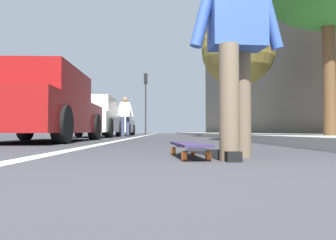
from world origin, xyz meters
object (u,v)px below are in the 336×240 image
object	(u,v)px
skateboard	(189,146)
parked_car_mid	(92,118)
pedestrian_distant	(125,114)
traffic_light	(146,93)
parked_car_near	(40,107)
street_tree_mid	(238,50)
parked_car_far	(115,123)
skater_person	(236,33)

from	to	relation	value
skateboard	parked_car_mid	size ratio (longest dim) A/B	0.20
pedestrian_distant	traffic_light	bearing A→B (deg)	-0.92
parked_car_near	street_tree_mid	world-z (taller)	street_tree_mid
parked_car_mid	parked_car_near	bearing A→B (deg)	-178.65
skateboard	street_tree_mid	bearing A→B (deg)	-14.88
parked_car_far	street_tree_mid	distance (m)	8.48
skateboard	street_tree_mid	xyz separation A→B (m)	(10.02, -2.66, 3.25)
parked_car_far	street_tree_mid	world-z (taller)	street_tree_mid
traffic_light	street_tree_mid	bearing A→B (deg)	-162.28
skateboard	pedestrian_distant	size ratio (longest dim) A/B	0.51
skater_person	pedestrian_distant	bearing A→B (deg)	10.66
skateboard	parked_car_mid	xyz separation A→B (m)	(10.04, 2.92, 0.63)
parked_car_mid	street_tree_mid	world-z (taller)	street_tree_mid
skater_person	pedestrian_distant	xyz separation A→B (m)	(11.46, 2.16, 0.02)
skater_person	parked_car_far	world-z (taller)	skater_person
skater_person	parked_car_mid	bearing A→B (deg)	17.75
parked_car_far	traffic_light	world-z (taller)	traffic_light
parked_car_far	traffic_light	distance (m)	8.08
skateboard	parked_car_mid	bearing A→B (deg)	16.20
parked_car_near	street_tree_mid	xyz separation A→B (m)	(5.68, -5.45, 2.63)
parked_car_far	parked_car_near	bearing A→B (deg)	-179.48
parked_car_mid	traffic_light	xyz separation A→B (m)	(13.38, -1.30, 2.56)
street_tree_mid	skateboard	bearing A→B (deg)	165.12
street_tree_mid	parked_car_far	bearing A→B (deg)	43.53
parked_car_mid	pedestrian_distant	size ratio (longest dim) A/B	2.55
street_tree_mid	pedestrian_distant	distance (m)	5.23
skateboard	parked_car_far	bearing A→B (deg)	10.31
skater_person	parked_car_near	xyz separation A→B (m)	(4.50, 3.13, -0.22)
pedestrian_distant	parked_car_near	bearing A→B (deg)	172.06
parked_car_near	traffic_light	world-z (taller)	traffic_light
parked_car_far	pedestrian_distant	bearing A→B (deg)	-166.72
parked_car_far	pedestrian_distant	size ratio (longest dim) A/B	2.46
parked_car_near	parked_car_mid	world-z (taller)	parked_car_mid
parked_car_far	parked_car_mid	bearing A→B (deg)	179.71
parked_car_mid	parked_car_far	size ratio (longest dim) A/B	1.04
skateboard	parked_car_mid	world-z (taller)	parked_car_mid
parked_car_near	pedestrian_distant	xyz separation A→B (m)	(6.96, -0.97, 0.24)
skater_person	parked_car_far	size ratio (longest dim) A/B	0.40
traffic_light	pedestrian_distant	distance (m)	12.33
street_tree_mid	pedestrian_distant	world-z (taller)	street_tree_mid
parked_car_near	pedestrian_distant	world-z (taller)	pedestrian_distant
pedestrian_distant	parked_car_far	bearing A→B (deg)	13.28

